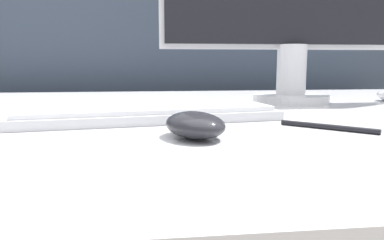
# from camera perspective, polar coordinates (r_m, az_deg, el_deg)

# --- Properties ---
(partition_panel) EXTENTS (5.00, 0.03, 1.10)m
(partition_panel) POSITION_cam_1_polar(r_m,az_deg,el_deg) (1.46, -4.99, -1.73)
(partition_panel) COLOR #333D4C
(partition_panel) RESTS_ON ground_plane
(computer_mouse_near) EXTENTS (0.10, 0.12, 0.03)m
(computer_mouse_near) POSITION_cam_1_polar(r_m,az_deg,el_deg) (0.49, 0.44, -0.74)
(computer_mouse_near) COLOR #232328
(computer_mouse_near) RESTS_ON desk
(keyboard) EXTENTS (0.46, 0.20, 0.02)m
(keyboard) POSITION_cam_1_polar(r_m,az_deg,el_deg) (0.65, -6.76, 1.02)
(keyboard) COLOR silver
(keyboard) RESTS_ON desk
(pen) EXTENTS (0.11, 0.11, 0.01)m
(pen) POSITION_cam_1_polar(r_m,az_deg,el_deg) (0.59, 19.97, -0.98)
(pen) COLOR black
(pen) RESTS_ON desk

